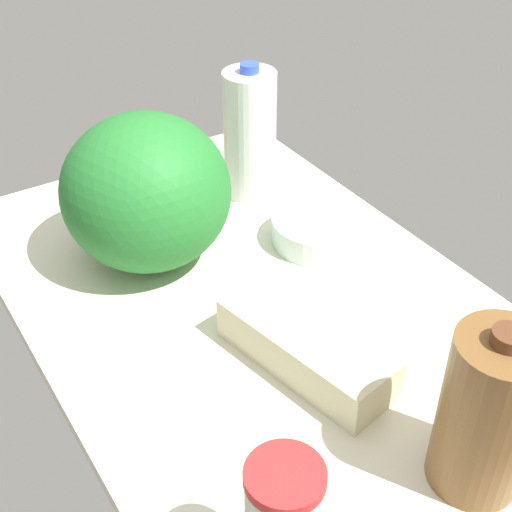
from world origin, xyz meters
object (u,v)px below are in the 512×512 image
object	(u,v)px
orange_near_front	(171,151)
egg_carton	(306,348)
milk_jug	(250,135)
lemon_beside_bowl	(501,378)
watermelon	(146,192)
chocolate_milk_jug	(488,414)
mixing_bowl	(319,230)

from	to	relation	value
orange_near_front	egg_carton	bearing A→B (deg)	170.42
milk_jug	lemon_beside_bowl	size ratio (longest dim) A/B	3.84
orange_near_front	milk_jug	bearing A→B (deg)	-153.58
milk_jug	watermelon	bearing A→B (deg)	109.71
orange_near_front	chocolate_milk_jug	bearing A→B (deg)	177.20
milk_jug	egg_carton	bearing A→B (deg)	157.13
mixing_bowl	watermelon	distance (cm)	35.01
chocolate_milk_jug	mixing_bowl	bearing A→B (deg)	-15.73
mixing_bowl	orange_near_front	xyz separation A→B (cm)	(42.40, 10.97, 1.45)
milk_jug	mixing_bowl	bearing A→B (deg)	-176.32
egg_carton	milk_jug	world-z (taller)	milk_jug
milk_jug	watermelon	size ratio (longest dim) A/B	0.94
egg_carton	watermelon	world-z (taller)	watermelon
egg_carton	milk_jug	size ratio (longest dim) A/B	1.02
lemon_beside_bowl	orange_near_front	bearing A→B (deg)	5.78
egg_carton	watermelon	distance (cm)	41.94
milk_jug	watermelon	world-z (taller)	milk_jug
watermelon	orange_near_front	distance (cm)	36.62
milk_jug	chocolate_milk_jug	world-z (taller)	milk_jug
mixing_bowl	watermelon	xyz separation A→B (cm)	(13.05, 30.25, 11.84)
mixing_bowl	chocolate_milk_jug	xyz separation A→B (cm)	(-56.03, 15.78, 9.71)
chocolate_milk_jug	lemon_beside_bowl	distance (cm)	18.27
watermelon	mixing_bowl	bearing A→B (deg)	-113.34
watermelon	milk_jug	bearing A→B (deg)	-70.29
mixing_bowl	orange_near_front	distance (cm)	43.82
egg_carton	lemon_beside_bowl	xyz separation A→B (cm)	(-21.16, -20.82, 0.11)
egg_carton	chocolate_milk_jug	size ratio (longest dim) A/B	1.14
egg_carton	mixing_bowl	xyz separation A→B (cm)	(26.76, -22.64, -1.06)
mixing_bowl	chocolate_milk_jug	distance (cm)	59.01
watermelon	lemon_beside_bowl	bearing A→B (deg)	-154.99
egg_carton	watermelon	bearing A→B (deg)	-0.10
watermelon	egg_carton	bearing A→B (deg)	-169.18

